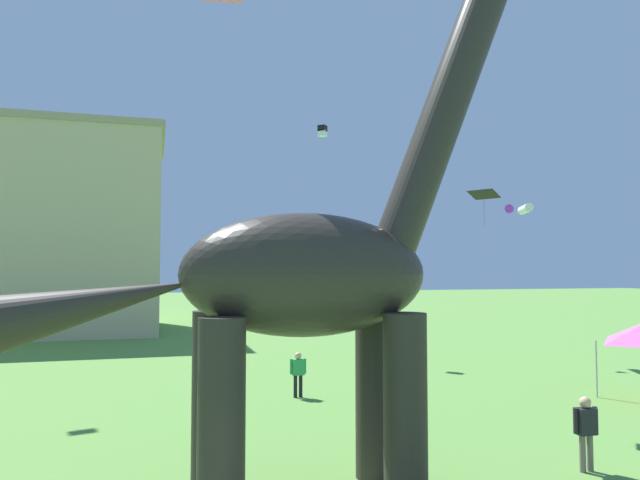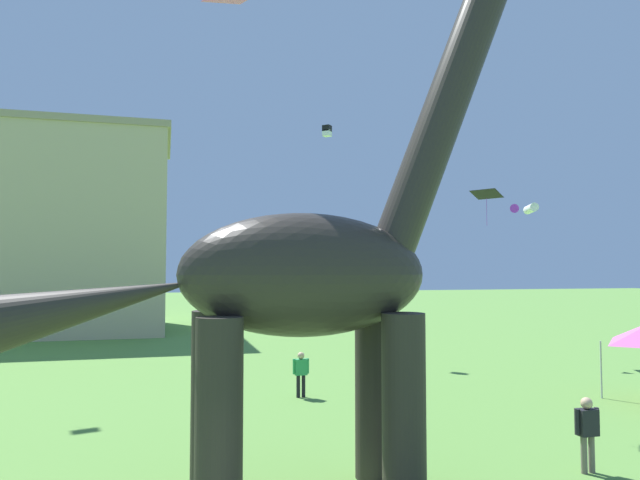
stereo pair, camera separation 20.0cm
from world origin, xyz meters
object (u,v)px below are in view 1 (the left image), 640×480
dinosaur_sculpture (304,275)px  kite_mid_right (522,209)px  person_watching_child (298,370)px  person_strolling_adult (586,426)px  kite_near_high (322,131)px  kite_far_right (484,195)px

dinosaur_sculpture → kite_mid_right: size_ratio=7.66×
dinosaur_sculpture → person_watching_child: bearing=43.8°
person_strolling_adult → kite_near_high: bearing=-34.5°
kite_mid_right → kite_far_right: bearing=-130.3°
kite_near_high → dinosaur_sculpture: bearing=-107.2°
person_watching_child → dinosaur_sculpture: bearing=45.9°
dinosaur_sculpture → person_strolling_adult: dinosaur_sculpture is taller
person_strolling_adult → kite_far_right: kite_far_right is taller
person_watching_child → kite_near_high: kite_near_high is taller
person_strolling_adult → kite_near_high: (-0.72, 19.89, 11.67)m
kite_far_right → kite_mid_right: bearing=49.7°
dinosaur_sculpture → person_strolling_adult: size_ratio=7.34×
person_watching_child → kite_far_right: kite_far_right is taller
person_watching_child → person_strolling_adult: bearing=84.9°
dinosaur_sculpture → kite_far_right: (7.32, 4.88, 2.57)m
person_strolling_adult → person_watching_child: size_ratio=1.04×
dinosaur_sculpture → kite_mid_right: dinosaur_sculpture is taller
kite_far_right → kite_near_high: kite_near_high is taller
person_watching_child → kite_far_right: 9.21m
person_strolling_adult → kite_far_right: size_ratio=1.50×
dinosaur_sculpture → kite_mid_right: bearing=10.0°
person_watching_child → kite_far_right: (5.17, -4.46, 6.18)m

